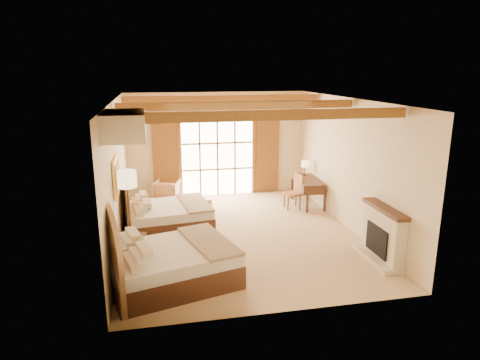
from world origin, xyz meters
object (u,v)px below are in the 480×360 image
object	(u,v)px
bed_near	(162,261)
desk	(308,191)
bed_far	(161,214)
nightstand	(133,250)
armchair	(167,191)

from	to	relation	value
bed_near	desk	world-z (taller)	bed_near
bed_far	nightstand	bearing A→B (deg)	-116.66
bed_near	nightstand	distance (m)	1.16
bed_far	desk	bearing A→B (deg)	8.45
nightstand	armchair	size ratio (longest dim) A/B	0.81
armchair	desk	xyz separation A→B (m)	(4.02, -1.11, 0.09)
bed_near	bed_far	world-z (taller)	bed_near
bed_far	desk	distance (m)	4.41
armchair	desk	world-z (taller)	desk
bed_near	desk	xyz separation A→B (m)	(4.30, 3.99, -0.03)
bed_near	armchair	size ratio (longest dim) A/B	3.68
bed_near	nightstand	bearing A→B (deg)	103.80
armchair	desk	bearing A→B (deg)	-177.69
nightstand	armchair	distance (m)	4.18
bed_far	armchair	world-z (taller)	bed_far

